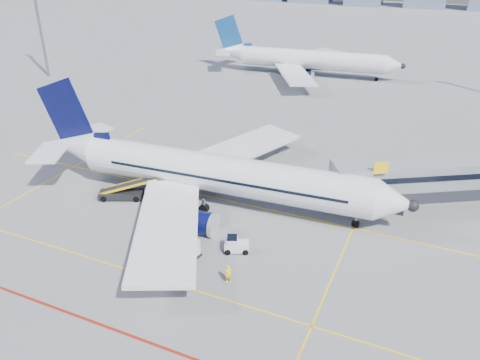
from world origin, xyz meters
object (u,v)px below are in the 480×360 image
object	(u,v)px
cargo_dolly	(181,245)
baggage_tug	(235,244)
belt_loader	(123,193)
main_aircraft	(207,172)
ramp_worker	(229,274)
second_aircraft	(303,59)

from	to	relation	value
cargo_dolly	baggage_tug	bearing A→B (deg)	42.10
belt_loader	baggage_tug	bearing A→B (deg)	-37.71
baggage_tug	main_aircraft	bearing A→B (deg)	108.57
cargo_dolly	ramp_worker	xyz separation A→B (m)	(5.30, -1.65, -0.20)
main_aircraft	belt_loader	size ratio (longest dim) A/B	6.34
second_aircraft	ramp_worker	world-z (taller)	second_aircraft
second_aircraft	ramp_worker	xyz separation A→B (m)	(14.26, -65.90, -2.41)
belt_loader	ramp_worker	xyz separation A→B (m)	(16.19, -7.94, 0.12)
main_aircraft	second_aircraft	distance (m)	54.91
baggage_tug	belt_loader	distance (m)	15.41
belt_loader	second_aircraft	bearing A→B (deg)	64.89
second_aircraft	cargo_dolly	bearing A→B (deg)	-87.50
ramp_worker	cargo_dolly	bearing A→B (deg)	116.88
second_aircraft	cargo_dolly	distance (m)	64.90
second_aircraft	baggage_tug	bearing A→B (deg)	-83.57
baggage_tug	cargo_dolly	bearing A→B (deg)	-172.32
ramp_worker	belt_loader	bearing A→B (deg)	108.08
second_aircraft	ramp_worker	distance (m)	67.46
main_aircraft	ramp_worker	world-z (taller)	main_aircraft
ramp_worker	second_aircraft	bearing A→B (deg)	56.41
main_aircraft	belt_loader	xyz separation A→B (m)	(-8.37, -3.43, -2.53)
baggage_tug	ramp_worker	xyz separation A→B (m)	(1.27, -4.08, 0.10)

